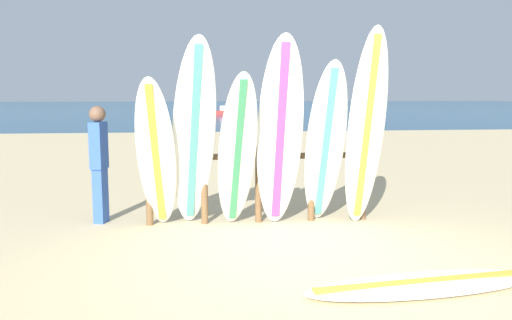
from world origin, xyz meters
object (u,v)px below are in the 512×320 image
object	(u,v)px
surfboard_rack	(259,175)
surfboard_lying_on_sand	(424,284)
surfboard_leaning_center	(280,134)
surfboard_leaning_center_left	(237,153)
surfboard_leaning_left	(194,136)
small_boat_offshore	(225,112)
surfboard_leaning_right	(366,129)
beachgoer_standing	(99,159)
surfboard_leaning_center_right	(325,145)
surfboard_leaning_far_left	(156,155)

from	to	relation	value
surfboard_rack	surfboard_lying_on_sand	xyz separation A→B (m)	(1.18, -2.50, -0.60)
surfboard_leaning_center	surfboard_lying_on_sand	distance (m)	2.60
surfboard_leaning_center_left	surfboard_lying_on_sand	bearing A→B (deg)	-54.26
surfboard_leaning_left	surfboard_leaning_center	xyz separation A→B (m)	(1.06, -0.08, 0.01)
surfboard_leaning_left	small_boat_offshore	world-z (taller)	surfboard_leaning_left
surfboard_leaning_left	surfboard_leaning_right	distance (m)	2.17
surfboard_leaning_center	beachgoer_standing	xyz separation A→B (m)	(-2.31, 0.60, -0.35)
surfboard_leaning_right	beachgoer_standing	world-z (taller)	surfboard_leaning_right
surfboard_leaning_left	surfboard_leaning_center_right	world-z (taller)	surfboard_leaning_left
surfboard_leaning_right	small_boat_offshore	xyz separation A→B (m)	(-0.03, 33.65, -1.01)
surfboard_leaning_far_left	surfboard_leaning_center_right	world-z (taller)	surfboard_leaning_center_right
surfboard_leaning_right	surfboard_leaning_far_left	bearing A→B (deg)	178.64
surfboard_rack	surfboard_leaning_center	bearing A→B (deg)	-60.35
beachgoer_standing	surfboard_leaning_center	bearing A→B (deg)	-14.62
beachgoer_standing	surfboard_lying_on_sand	bearing A→B (deg)	-39.71
surfboard_leaning_far_left	surfboard_leaning_left	size ratio (longest dim) A/B	0.80
small_boat_offshore	beachgoer_standing	bearing A→B (deg)	-95.84
surfboard_leaning_center_left	surfboard_lying_on_sand	distance (m)	2.73
beachgoer_standing	small_boat_offshore	size ratio (longest dim) A/B	0.63
surfboard_leaning_center_left	surfboard_leaning_center_right	distance (m)	1.13
surfboard_leaning_left	surfboard_lying_on_sand	bearing A→B (deg)	-47.33
surfboard_leaning_left	surfboard_lying_on_sand	xyz separation A→B (m)	(2.03, -2.20, -1.16)
surfboard_lying_on_sand	beachgoer_standing	xyz separation A→B (m)	(-3.27, 2.72, 0.82)
surfboard_lying_on_sand	beachgoer_standing	world-z (taller)	beachgoer_standing
surfboard_leaning_left	surfboard_leaning_center_left	bearing A→B (deg)	-12.59
surfboard_leaning_center_right	beachgoer_standing	xyz separation A→B (m)	(-2.90, 0.56, -0.20)
surfboard_leaning_far_left	beachgoer_standing	world-z (taller)	surfboard_leaning_far_left
surfboard_leaning_far_left	surfboard_leaning_right	distance (m)	2.64
surfboard_leaning_center	beachgoer_standing	size ratio (longest dim) A/B	1.56
surfboard_rack	surfboard_leaning_center_left	bearing A→B (deg)	-126.44
surfboard_leaning_far_left	surfboard_leaning_right	xyz separation A→B (m)	(2.63, -0.06, 0.31)
beachgoer_standing	small_boat_offshore	world-z (taller)	beachgoer_standing
surfboard_leaning_center_right	beachgoer_standing	bearing A→B (deg)	168.99
surfboard_leaning_left	surfboard_leaning_right	xyz separation A→B (m)	(2.16, -0.09, 0.07)
surfboard_leaning_center	surfboard_leaning_center_right	xyz separation A→B (m)	(0.59, 0.04, -0.15)
surfboard_leaning_center_left	surfboard_leaning_center	bearing A→B (deg)	3.84
surfboard_rack	surfboard_lying_on_sand	size ratio (longest dim) A/B	1.30
surfboard_leaning_right	beachgoer_standing	distance (m)	3.49
surfboard_leaning_center_left	small_boat_offshore	distance (m)	33.72
surfboard_leaning_far_left	surfboard_leaning_center	size ratio (longest dim) A/B	0.79
surfboard_rack	beachgoer_standing	distance (m)	2.11
surfboard_leaning_center_right	surfboard_leaning_right	distance (m)	0.55
surfboard_leaning_far_left	beachgoer_standing	xyz separation A→B (m)	(-0.79, 0.55, -0.10)
surfboard_leaning_right	surfboard_leaning_center_right	bearing A→B (deg)	174.52
surfboard_leaning_left	surfboard_leaning_center_left	world-z (taller)	surfboard_leaning_left
surfboard_rack	surfboard_leaning_far_left	xyz separation A→B (m)	(-1.30, -0.34, 0.32)
surfboard_lying_on_sand	surfboard_rack	bearing A→B (deg)	115.28
surfboard_leaning_center_left	surfboard_leaning_center	xyz separation A→B (m)	(0.54, 0.04, 0.22)
surfboard_leaning_left	surfboard_leaning_center_right	xyz separation A→B (m)	(1.65, -0.04, -0.13)
surfboard_leaning_left	surfboard_lying_on_sand	distance (m)	3.20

